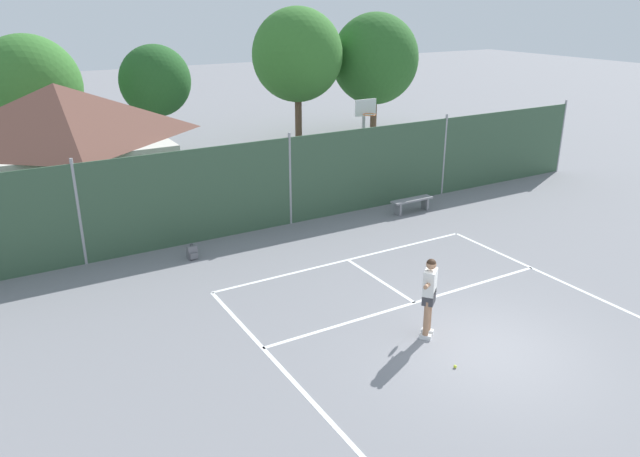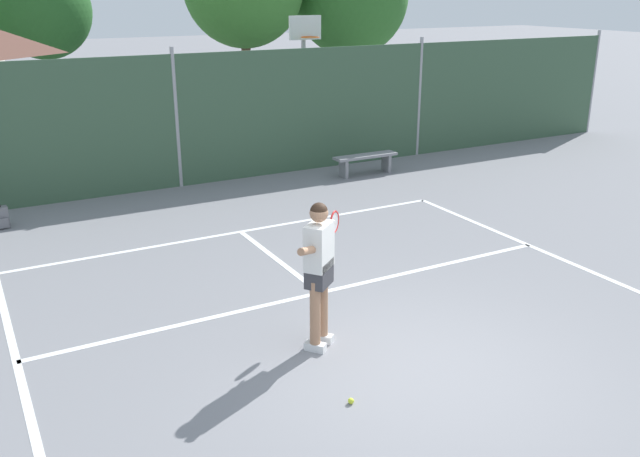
{
  "view_description": "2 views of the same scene",
  "coord_description": "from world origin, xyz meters",
  "px_view_note": "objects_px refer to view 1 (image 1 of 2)",
  "views": [
    {
      "loc": [
        -8.69,
        -7.79,
        6.98
      ],
      "look_at": [
        -1.39,
        4.69,
        1.49
      ],
      "focal_mm": 34.05,
      "sensor_mm": 36.0,
      "label": 1
    },
    {
      "loc": [
        -4.35,
        -5.49,
        4.17
      ],
      "look_at": [
        0.32,
        3.07,
        0.76
      ],
      "focal_mm": 38.38,
      "sensor_mm": 36.0,
      "label": 2
    }
  ],
  "objects_px": {
    "tennis_player": "(429,291)",
    "backpack_grey": "(192,253)",
    "courtside_bench": "(412,202)",
    "tennis_ball": "(455,366)",
    "basketball_hoop": "(364,133)"
  },
  "relations": [
    {
      "from": "backpack_grey",
      "to": "basketball_hoop",
      "type": "bearing_deg",
      "value": 20.12
    },
    {
      "from": "tennis_player",
      "to": "tennis_ball",
      "type": "xyz_separation_m",
      "value": [
        -0.31,
        -1.27,
        -1.08
      ]
    },
    {
      "from": "basketball_hoop",
      "to": "courtside_bench",
      "type": "xyz_separation_m",
      "value": [
        0.15,
        -2.8,
        -1.95
      ]
    },
    {
      "from": "tennis_player",
      "to": "courtside_bench",
      "type": "relative_size",
      "value": 1.16
    },
    {
      "from": "tennis_player",
      "to": "courtside_bench",
      "type": "distance_m",
      "value": 8.4
    },
    {
      "from": "tennis_ball",
      "to": "basketball_hoop",
      "type": "bearing_deg",
      "value": 64.86
    },
    {
      "from": "basketball_hoop",
      "to": "tennis_ball",
      "type": "relative_size",
      "value": 53.79
    },
    {
      "from": "tennis_ball",
      "to": "backpack_grey",
      "type": "relative_size",
      "value": 0.14
    },
    {
      "from": "tennis_player",
      "to": "backpack_grey",
      "type": "height_order",
      "value": "tennis_player"
    },
    {
      "from": "tennis_ball",
      "to": "courtside_bench",
      "type": "xyz_separation_m",
      "value": [
        5.24,
        8.03,
        0.33
      ]
    },
    {
      "from": "courtside_bench",
      "to": "tennis_ball",
      "type": "bearing_deg",
      "value": -123.1
    },
    {
      "from": "tennis_player",
      "to": "backpack_grey",
      "type": "relative_size",
      "value": 4.01
    },
    {
      "from": "tennis_ball",
      "to": "backpack_grey",
      "type": "distance_m",
      "value": 8.43
    },
    {
      "from": "courtside_bench",
      "to": "basketball_hoop",
      "type": "bearing_deg",
      "value": 93.06
    },
    {
      "from": "backpack_grey",
      "to": "courtside_bench",
      "type": "xyz_separation_m",
      "value": [
        7.98,
        0.06,
        0.17
      ]
    }
  ]
}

